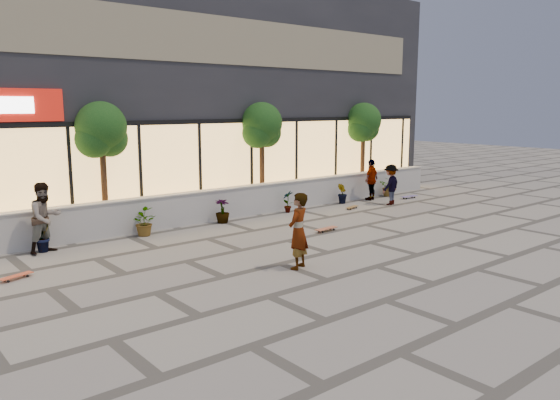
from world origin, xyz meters
TOP-DOWN VIEW (x-y plane):
  - ground at (0.00, 0.00)m, footprint 80.00×80.00m
  - planter_wall at (0.00, 7.00)m, footprint 22.00×0.42m
  - retail_building at (-0.00, 12.49)m, footprint 24.00×9.17m
  - shrub_b at (-5.70, 6.45)m, footprint 0.57×0.57m
  - shrub_c at (-2.90, 6.45)m, footprint 0.68×0.77m
  - shrub_d at (-0.10, 6.45)m, footprint 0.64×0.64m
  - shrub_e at (2.70, 6.45)m, footprint 0.46×0.35m
  - shrub_f at (5.50, 6.45)m, footprint 0.55×0.57m
  - shrub_g at (8.30, 6.45)m, footprint 0.77×0.84m
  - tree_midwest at (-3.50, 7.70)m, footprint 1.60×1.50m
  - tree_mideast at (2.50, 7.70)m, footprint 1.60×1.50m
  - tree_east at (8.00, 7.70)m, footprint 1.60×1.50m
  - skater_center at (-1.54, 1.08)m, footprint 0.78×0.67m
  - skater_left at (-5.66, 6.30)m, footprint 1.08×0.96m
  - skater_right_near at (7.00, 6.30)m, footprint 1.05×0.65m
  - skater_right_far at (6.79, 5.14)m, footprint 1.11×0.78m
  - skateboard_center at (1.67, 3.42)m, footprint 0.85×0.28m
  - skateboard_left at (-6.89, 4.41)m, footprint 0.76×0.42m
  - skateboard_right_near at (4.98, 5.45)m, footprint 0.72×0.35m
  - skateboard_right_far at (8.53, 5.55)m, footprint 0.84×0.26m

SIDE VIEW (x-z plane):
  - ground at x=0.00m, z-range 0.00..0.00m
  - skateboard_right_near at x=4.98m, z-range 0.03..0.11m
  - skateboard_left at x=-6.89m, z-range 0.03..0.12m
  - skateboard_right_far at x=8.53m, z-range 0.03..0.13m
  - skateboard_center at x=1.67m, z-range 0.03..0.13m
  - shrub_b at x=-5.70m, z-range 0.00..0.81m
  - shrub_c at x=-2.90m, z-range 0.00..0.81m
  - shrub_d at x=-0.10m, z-range 0.00..0.81m
  - shrub_e at x=2.70m, z-range 0.00..0.81m
  - shrub_f at x=5.50m, z-range 0.00..0.81m
  - shrub_g at x=8.30m, z-range 0.00..0.81m
  - planter_wall at x=0.00m, z-range 0.00..1.04m
  - skater_right_far at x=6.79m, z-range 0.00..1.56m
  - skater_right_near at x=7.00m, z-range 0.00..1.66m
  - skater_center at x=-1.54m, z-range 0.00..1.81m
  - skater_left at x=-5.66m, z-range 0.00..1.85m
  - tree_midwest at x=-3.50m, z-range 1.03..4.94m
  - tree_mideast at x=2.50m, z-range 1.03..4.94m
  - tree_east at x=8.00m, z-range 1.03..4.94m
  - retail_building at x=0.00m, z-range 0.00..8.50m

